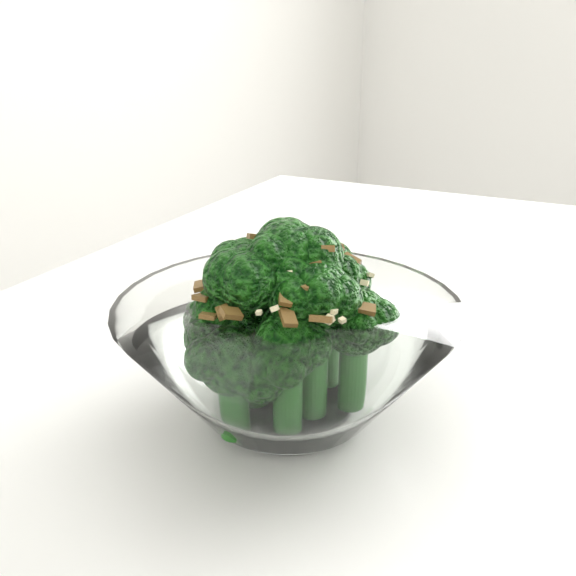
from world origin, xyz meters
TOP-DOWN VIEW (x-y plane):
  - table at (-0.02, -0.02)m, footprint 1.42×1.22m
  - broccoli_dish at (-0.13, -0.03)m, footprint 0.22×0.22m

SIDE VIEW (x-z plane):
  - table at x=-0.02m, z-range 0.31..1.06m
  - broccoli_dish at x=-0.13m, z-range 0.74..0.88m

